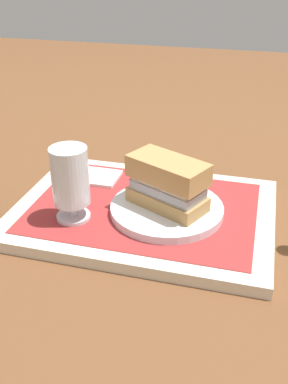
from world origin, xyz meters
The scene contains 7 objects.
ground_plane centered at (0.00, 0.00, 0.00)m, with size 3.00×3.00×0.00m, color brown.
tray centered at (0.00, 0.00, 0.01)m, with size 0.44×0.32×0.02m, color beige.
placemat centered at (0.00, 0.00, 0.02)m, with size 0.38×0.27×0.00m, color #9E2D2D.
plate centered at (-0.04, 0.01, 0.03)m, with size 0.19×0.19×0.01m, color white.
sandwich centered at (-0.04, 0.01, 0.08)m, with size 0.14×0.11×0.08m.
beer_glass centered at (0.10, 0.07, 0.09)m, with size 0.06×0.06×0.12m.
napkin_folded centered at (0.12, -0.08, 0.02)m, with size 0.09×0.07×0.01m, color white.
Camera 1 is at (-0.17, 0.64, 0.42)m, focal length 41.83 mm.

